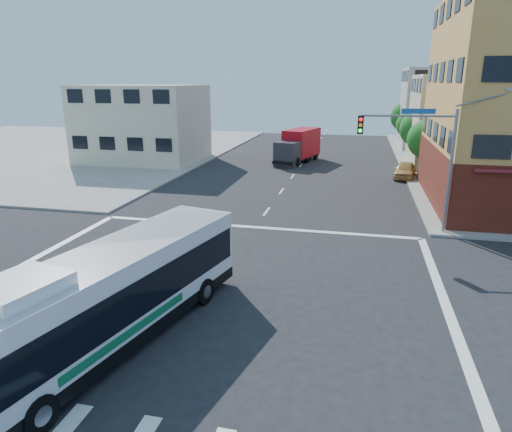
# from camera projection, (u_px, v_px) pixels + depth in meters

# --- Properties ---
(ground) EXTENTS (120.00, 120.00, 0.00)m
(ground) POSITION_uv_depth(u_px,v_px,m) (203.00, 298.00, 18.43)
(ground) COLOR black
(ground) RESTS_ON ground
(sidewalk_nw) EXTENTS (50.00, 50.00, 0.15)m
(sidewalk_nw) POSITION_uv_depth(u_px,v_px,m) (34.00, 148.00, 58.52)
(sidewalk_nw) COLOR gray
(sidewalk_nw) RESTS_ON ground
(building_east_near) EXTENTS (12.06, 10.06, 9.00)m
(building_east_near) POSITION_uv_depth(u_px,v_px,m) (476.00, 122.00, 45.33)
(building_east_near) COLOR #BFAC91
(building_east_near) RESTS_ON ground
(building_east_far) EXTENTS (12.06, 10.06, 10.00)m
(building_east_far) POSITION_uv_depth(u_px,v_px,m) (451.00, 109.00, 58.28)
(building_east_far) COLOR #ACABA6
(building_east_far) RESTS_ON ground
(building_west) EXTENTS (12.06, 10.06, 8.00)m
(building_west) POSITION_uv_depth(u_px,v_px,m) (143.00, 124.00, 48.91)
(building_west) COLOR beige
(building_west) RESTS_ON ground
(signal_mast_ne) EXTENTS (7.91, 1.13, 8.07)m
(signal_mast_ne) POSITION_uv_depth(u_px,v_px,m) (420.00, 146.00, 25.02)
(signal_mast_ne) COLOR gray
(signal_mast_ne) RESTS_ON ground
(street_tree_a) EXTENTS (3.60, 3.60, 5.53)m
(street_tree_a) POSITION_uv_depth(u_px,v_px,m) (429.00, 137.00, 41.00)
(street_tree_a) COLOR #382714
(street_tree_a) RESTS_ON ground
(street_tree_b) EXTENTS (3.80, 3.80, 5.79)m
(street_tree_b) POSITION_uv_depth(u_px,v_px,m) (419.00, 127.00, 48.44)
(street_tree_b) COLOR #382714
(street_tree_b) RESTS_ON ground
(street_tree_c) EXTENTS (3.40, 3.40, 5.29)m
(street_tree_c) POSITION_uv_depth(u_px,v_px,m) (411.00, 123.00, 56.00)
(street_tree_c) COLOR #382714
(street_tree_c) RESTS_ON ground
(street_tree_d) EXTENTS (4.00, 4.00, 6.03)m
(street_tree_d) POSITION_uv_depth(u_px,v_px,m) (406.00, 115.00, 63.36)
(street_tree_d) COLOR #382714
(street_tree_d) RESTS_ON ground
(transit_bus) EXTENTS (5.20, 12.23, 3.54)m
(transit_bus) POSITION_uv_depth(u_px,v_px,m) (108.00, 297.00, 14.69)
(transit_bus) COLOR black
(transit_bus) RESTS_ON ground
(box_truck) EXTENTS (4.22, 7.98, 3.45)m
(box_truck) POSITION_uv_depth(u_px,v_px,m) (298.00, 147.00, 48.60)
(box_truck) COLOR #29282E
(box_truck) RESTS_ON ground
(parked_car) EXTENTS (2.35, 4.46, 1.44)m
(parked_car) POSITION_uv_depth(u_px,v_px,m) (405.00, 170.00, 40.98)
(parked_car) COLOR tan
(parked_car) RESTS_ON ground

